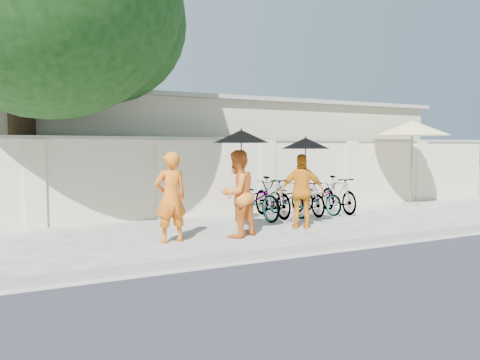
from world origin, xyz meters
name	(u,v)px	position (x,y,z in m)	size (l,w,h in m)	color
ground	(258,236)	(0.00, 0.00, 0.00)	(80.00, 80.00, 0.00)	silver
kerb	(305,249)	(0.00, -1.70, 0.06)	(40.00, 0.16, 0.12)	gray
compound_wall	(233,177)	(1.00, 3.20, 1.00)	(20.00, 0.30, 2.00)	beige
building_behind	(212,153)	(2.00, 7.00, 1.60)	(14.00, 6.00, 3.20)	#BDB294
monk_left	(171,197)	(-1.80, 0.17, 0.86)	(0.63, 0.41, 1.73)	orange
monk_center	(237,194)	(-0.42, 0.09, 0.88)	(0.86, 0.67, 1.76)	orange
parasol_center	(241,136)	(-0.37, 0.01, 2.03)	(1.13, 1.13, 1.16)	black
monk_right	(302,191)	(1.30, 0.30, 0.83)	(0.98, 0.41, 1.67)	orange
parasol_right	(306,143)	(1.32, 0.22, 1.90)	(1.07, 1.07, 1.08)	black
patio_umbrella	(412,129)	(6.58, 2.13, 2.37)	(2.57, 2.57, 2.63)	gray
bike_0	(256,199)	(1.04, 1.97, 0.52)	(0.69, 1.97, 1.04)	gray
bike_1	(272,197)	(1.56, 2.04, 0.53)	(0.50, 1.76, 1.06)	gray
bike_2	(288,198)	(2.07, 2.09, 0.47)	(0.62, 1.79, 0.94)	gray
bike_3	(308,198)	(2.59, 1.93, 0.48)	(0.45, 1.58, 0.95)	gray
bike_4	(320,197)	(3.10, 2.08, 0.44)	(0.59, 1.69, 0.89)	gray
bike_5	(338,194)	(3.62, 1.94, 0.51)	(0.48, 1.70, 1.02)	gray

